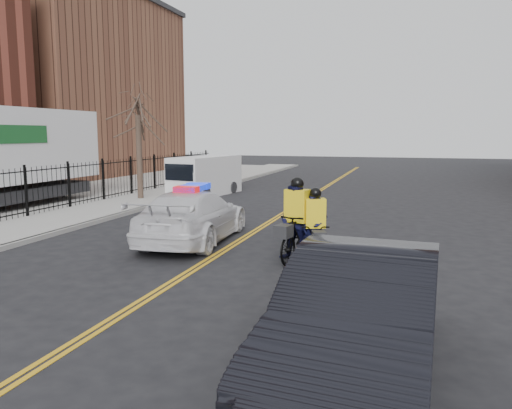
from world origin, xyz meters
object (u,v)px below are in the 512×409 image
object	(u,v)px
dark_sedan	(361,317)
cargo_van	(204,176)
police_cruiser	(193,216)
cyclist_near	(315,236)
cyclist_far	(297,228)

from	to	relation	value
dark_sedan	cargo_van	world-z (taller)	cargo_van
police_cruiser	cyclist_near	size ratio (longest dim) A/B	2.69
cargo_van	cyclist_far	bearing A→B (deg)	-48.84
dark_sedan	cyclist_near	size ratio (longest dim) A/B	2.56
police_cruiser	cyclist_near	distance (m)	4.20
cyclist_far	dark_sedan	bearing A→B (deg)	-57.40
police_cruiser	cyclist_far	distance (m)	3.74
cargo_van	cyclist_near	xyz separation A→B (m)	(8.19, -12.05, -0.34)
cargo_van	cyclist_far	xyz separation A→B (m)	(7.71, -12.03, -0.15)
cyclist_far	cyclist_near	bearing A→B (deg)	10.42
police_cruiser	cargo_van	size ratio (longest dim) A/B	1.09
cyclist_far	cargo_van	bearing A→B (deg)	135.06
police_cruiser	dark_sedan	size ratio (longest dim) A/B	1.05
police_cruiser	cargo_van	world-z (taller)	cargo_van
police_cruiser	cyclist_near	bearing A→B (deg)	157.25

